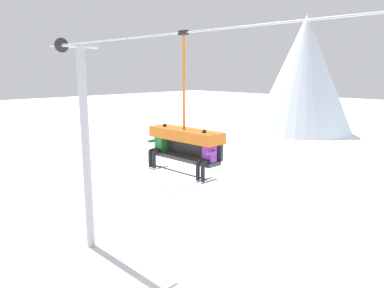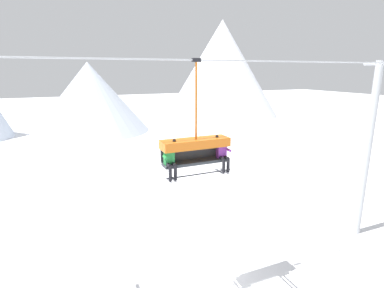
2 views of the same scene
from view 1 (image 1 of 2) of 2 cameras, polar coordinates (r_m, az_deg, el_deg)
mountain_peak_west at (r=49.54m, az=16.69°, el=10.09°), size 12.44×12.44×14.52m
lift_tower_near at (r=16.56m, az=-15.96°, el=-0.03°), size 0.36×1.88×9.01m
lift_cable at (r=9.25m, az=5.07°, el=17.14°), size 18.67×0.05×0.05m
chairlift_chair at (r=10.39m, az=-0.94°, el=0.85°), size 2.37×0.74×3.78m
skier_green at (r=11.02m, az=-5.24°, el=-0.20°), size 0.48×1.70×1.34m
skier_purple at (r=9.64m, az=2.16°, el=-1.80°), size 0.48×1.70×1.34m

